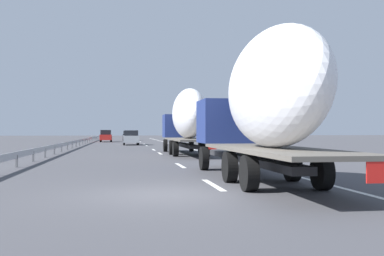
# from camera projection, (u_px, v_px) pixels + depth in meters

# --- Properties ---
(ground_plane) EXTENTS (260.00, 260.00, 0.00)m
(ground_plane) POSITION_uv_depth(u_px,v_px,m) (132.00, 146.00, 52.12)
(ground_plane) COLOR #424247
(lane_stripe_0) EXTENTS (3.20, 0.20, 0.01)m
(lane_stripe_0) POSITION_uv_depth(u_px,v_px,m) (213.00, 185.00, 14.81)
(lane_stripe_0) COLOR white
(lane_stripe_0) RESTS_ON ground_plane
(lane_stripe_1) EXTENTS (3.20, 0.20, 0.01)m
(lane_stripe_1) POSITION_uv_depth(u_px,v_px,m) (180.00, 165.00, 23.15)
(lane_stripe_1) COLOR white
(lane_stripe_1) RESTS_ON ground_plane
(lane_stripe_2) EXTENTS (3.20, 0.20, 0.01)m
(lane_stripe_2) POSITION_uv_depth(u_px,v_px,m) (160.00, 153.00, 35.71)
(lane_stripe_2) COLOR white
(lane_stripe_2) RESTS_ON ground_plane
(lane_stripe_3) EXTENTS (3.20, 0.20, 0.01)m
(lane_stripe_3) POSITION_uv_depth(u_px,v_px,m) (154.00, 150.00, 42.67)
(lane_stripe_3) COLOR white
(lane_stripe_3) RESTS_ON ground_plane
(lane_stripe_4) EXTENTS (3.20, 0.20, 0.01)m
(lane_stripe_4) POSITION_uv_depth(u_px,v_px,m) (147.00, 146.00, 55.16)
(lane_stripe_4) COLOR white
(lane_stripe_4) RESTS_ON ground_plane
(lane_stripe_5) EXTENTS (3.20, 0.20, 0.01)m
(lane_stripe_5) POSITION_uv_depth(u_px,v_px,m) (144.00, 144.00, 61.07)
(lane_stripe_5) COLOR white
(lane_stripe_5) RESTS_ON ground_plane
(lane_stripe_6) EXTENTS (3.20, 0.20, 0.01)m
(lane_stripe_6) POSITION_uv_depth(u_px,v_px,m) (140.00, 142.00, 73.87)
(lane_stripe_6) COLOR white
(lane_stripe_6) RESTS_ON ground_plane
(edge_line_right) EXTENTS (110.00, 0.20, 0.01)m
(edge_line_right) POSITION_uv_depth(u_px,v_px,m) (175.00, 145.00, 57.88)
(edge_line_right) COLOR white
(edge_line_right) RESTS_ON ground_plane
(truck_lead) EXTENTS (13.86, 2.55, 4.73)m
(truck_lead) POSITION_uv_depth(u_px,v_px,m) (187.00, 118.00, 33.92)
(truck_lead) COLOR navy
(truck_lead) RESTS_ON ground_plane
(truck_trailing) EXTENTS (13.69, 2.55, 4.93)m
(truck_trailing) POSITION_uv_depth(u_px,v_px,m) (263.00, 101.00, 15.56)
(truck_trailing) COLOR navy
(truck_trailing) RESTS_ON ground_plane
(car_silver_hatch) EXTENTS (4.62, 1.91, 1.81)m
(car_silver_hatch) POSITION_uv_depth(u_px,v_px,m) (131.00, 138.00, 57.50)
(car_silver_hatch) COLOR #ADB2B7
(car_silver_hatch) RESTS_ON ground_plane
(car_red_compact) EXTENTS (4.54, 1.84, 1.90)m
(car_red_compact) POSITION_uv_depth(u_px,v_px,m) (106.00, 136.00, 73.66)
(car_red_compact) COLOR red
(car_red_compact) RESTS_ON ground_plane
(car_black_suv) EXTENTS (4.06, 1.88, 1.76)m
(car_black_suv) POSITION_uv_depth(u_px,v_px,m) (128.00, 136.00, 82.64)
(car_black_suv) COLOR black
(car_black_suv) RESTS_ON ground_plane
(road_sign) EXTENTS (0.10, 0.90, 3.18)m
(road_sign) POSITION_uv_depth(u_px,v_px,m) (184.00, 127.00, 59.00)
(road_sign) COLOR gray
(road_sign) RESTS_ON ground_plane
(tree_0) EXTENTS (2.78, 2.78, 5.71)m
(tree_0) POSITION_uv_depth(u_px,v_px,m) (212.00, 119.00, 65.99)
(tree_0) COLOR #472D19
(tree_0) RESTS_ON ground_plane
(tree_1) EXTENTS (2.96, 2.96, 5.99)m
(tree_1) POSITION_uv_depth(u_px,v_px,m) (232.00, 111.00, 49.87)
(tree_1) COLOR #472D19
(tree_1) RESTS_ON ground_plane
(tree_2) EXTENTS (2.82, 2.82, 6.58)m
(tree_2) POSITION_uv_depth(u_px,v_px,m) (190.00, 120.00, 91.92)
(tree_2) COLOR #472D19
(tree_2) RESTS_ON ground_plane
(guardrail_median) EXTENTS (94.00, 0.10, 0.76)m
(guardrail_median) POSITION_uv_depth(u_px,v_px,m) (80.00, 141.00, 54.19)
(guardrail_median) COLOR #9EA0A5
(guardrail_median) RESTS_ON ground_plane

